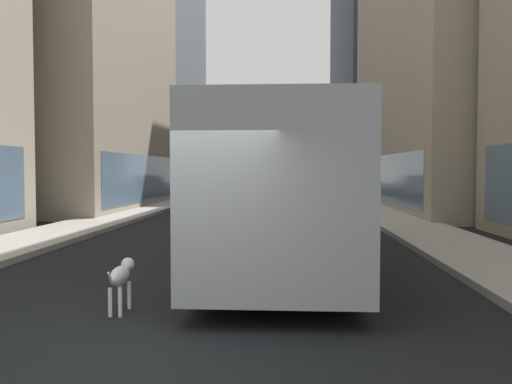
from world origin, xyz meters
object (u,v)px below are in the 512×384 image
at_px(car_blue_hatchback, 201,195).
at_px(dalmatian_dog, 121,276).
at_px(transit_bus, 280,181).
at_px(car_white_van, 285,185).
at_px(car_silver_sedan, 233,186).

distance_m(car_blue_hatchback, dalmatian_dog, 17.76).
distance_m(transit_bus, car_white_van, 29.98).
bearing_deg(dalmatian_dog, car_white_van, 86.38).
height_order(transit_bus, car_blue_hatchback, transit_bus).
relative_size(car_white_van, car_silver_sedan, 1.13).
relative_size(transit_bus, dalmatian_dog, 11.98).
bearing_deg(car_blue_hatchback, dalmatian_dog, -84.18).
relative_size(car_white_van, car_blue_hatchback, 1.19).
relative_size(transit_bus, car_silver_sedan, 2.71).
relative_size(transit_bus, car_white_van, 2.40).
relative_size(car_silver_sedan, dalmatian_dog, 4.43).
height_order(car_white_van, dalmatian_dog, car_white_van).
distance_m(car_white_van, car_blue_hatchback, 17.59).
xyz_separation_m(car_blue_hatchback, car_silver_sedan, (0.00, 15.18, 0.00)).
distance_m(car_blue_hatchback, car_silver_sedan, 15.18).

